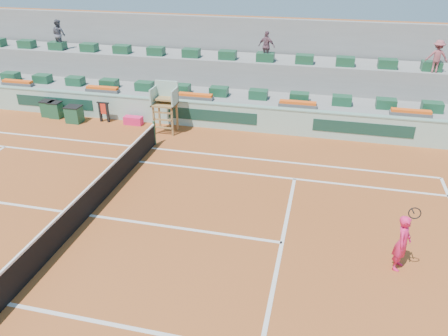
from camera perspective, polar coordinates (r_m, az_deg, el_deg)
The scene contains 20 objects.
ground at distance 15.25m, azimuth -17.15°, elevation -5.94°, with size 90.00×90.00×0.00m, color brown.
seating_tier_lower at distance 23.84m, azimuth -4.84°, elevation 9.02°, with size 36.00×4.00×1.20m, color gray.
seating_tier_upper at distance 25.09m, azimuth -3.77°, elevation 11.67°, with size 36.00×2.40×2.60m, color gray.
stadium_back_wall at distance 26.35m, azimuth -2.80°, elevation 14.48°, with size 36.00×0.40×4.40m, color gray.
player_bag at distance 22.26m, azimuth -11.76°, elevation 6.10°, with size 0.92×0.41×0.41m, color #EA1E5C.
spectator_left at distance 27.50m, azimuth -20.75°, elevation 15.99°, with size 0.80×0.63×1.65m, color #4B4C57.
spectator_mid at distance 23.13m, azimuth 5.58°, elevation 15.53°, with size 0.90×0.37×1.53m, color #764E5C.
spectator_right at distance 23.21m, azimuth 26.06°, elevation 12.97°, with size 0.97×0.56×1.50m, color #8D464C.
court_lines at distance 15.24m, azimuth -17.15°, elevation -5.93°, with size 23.89×11.09×0.01m.
tennis_net at distance 14.97m, azimuth -17.42°, elevation -4.26°, with size 0.10×11.97×1.10m.
advertising_hoarding at distance 21.85m, azimuth -6.56°, elevation 7.31°, with size 36.00×0.34×1.26m.
umpire_chair at distance 20.68m, azimuth -7.68°, elevation 8.74°, with size 1.10×0.90×2.40m.
seat_row_lower at distance 22.78m, azimuth -5.62°, elevation 10.28°, with size 32.90×0.60×0.44m.
seat_row_upper at distance 24.16m, azimuth -4.31°, elevation 14.76°, with size 32.90×0.60×0.44m.
flower_planters at distance 22.61m, azimuth -9.92°, elevation 9.65°, with size 26.80×0.36×0.28m.
drink_cooler_a at distance 23.25m, azimuth -18.99°, elevation 6.67°, with size 0.77×0.67×0.84m.
drink_cooler_b at distance 24.22m, azimuth -21.15°, elevation 7.11°, with size 0.64×0.55×0.84m.
drink_cooler_c at distance 24.55m, azimuth -21.88°, elevation 7.24°, with size 0.71×0.62×0.84m.
towel_rack at distance 22.80m, azimuth -15.44°, elevation 7.27°, with size 0.65×0.11×1.03m.
tennis_player at distance 12.91m, azimuth 22.28°, elevation -9.00°, with size 0.58×0.92×2.28m.
Camera 1 is at (7.17, -10.77, 8.06)m, focal length 35.00 mm.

